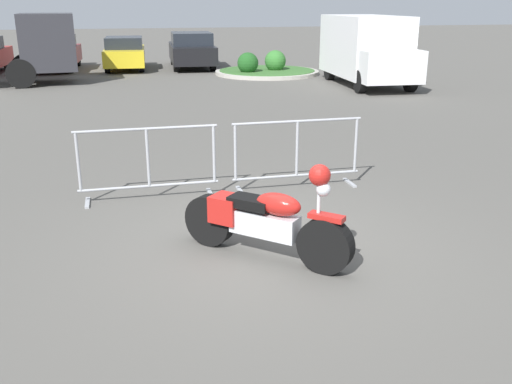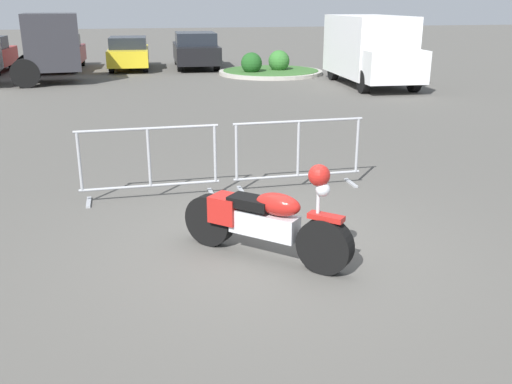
{
  "view_description": "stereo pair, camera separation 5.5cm",
  "coord_description": "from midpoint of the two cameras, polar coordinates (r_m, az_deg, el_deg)",
  "views": [
    {
      "loc": [
        -1.61,
        -5.94,
        2.76
      ],
      "look_at": [
        -0.11,
        0.17,
        0.65
      ],
      "focal_mm": 40.0,
      "sensor_mm": 36.0,
      "label": 1
    },
    {
      "loc": [
        -1.56,
        -5.96,
        2.76
      ],
      "look_at": [
        -0.11,
        0.17,
        0.65
      ],
      "focal_mm": 40.0,
      "sensor_mm": 36.0,
      "label": 2
    }
  ],
  "objects": [
    {
      "name": "ground_plane",
      "position": [
        6.75,
        1.5,
        -5.63
      ],
      "size": [
        120.0,
        120.0,
        0.0
      ],
      "primitive_type": "plane",
      "color": "#54514C"
    },
    {
      "name": "motorcycle",
      "position": [
        6.34,
        1.08,
        -2.82
      ],
      "size": [
        1.63,
        1.57,
        1.18
      ],
      "rotation": [
        0.0,
        0.0,
        -0.77
      ],
      "color": "black",
      "rests_on": "ground"
    },
    {
      "name": "crowd_barrier_near",
      "position": [
        8.37,
        -10.44,
        2.91
      ],
      "size": [
        2.03,
        0.44,
        1.07
      ],
      "rotation": [
        0.0,
        0.0,
        -0.0
      ],
      "color": "#9EA0A5",
      "rests_on": "ground"
    },
    {
      "name": "crowd_barrier_far",
      "position": [
        8.76,
        4.42,
        3.85
      ],
      "size": [
        2.03,
        0.44,
        1.07
      ],
      "rotation": [
        0.0,
        0.0,
        -0.0
      ],
      "color": "#9EA0A5",
      "rests_on": "ground"
    },
    {
      "name": "delivery_van",
      "position": [
        20.55,
        11.44,
        13.91
      ],
      "size": [
        2.27,
        5.12,
        2.31
      ],
      "rotation": [
        0.0,
        0.0,
        -1.64
      ],
      "color": "white",
      "rests_on": "ground"
    },
    {
      "name": "parked_car_maroon",
      "position": [
        26.18,
        -18.99,
        13.07
      ],
      "size": [
        1.95,
        4.29,
        1.43
      ],
      "rotation": [
        0.0,
        0.0,
        1.51
      ],
      "color": "maroon",
      "rests_on": "ground"
    },
    {
      "name": "parked_car_yellow",
      "position": [
        25.57,
        -12.54,
        13.43
      ],
      "size": [
        1.86,
        4.08,
        1.36
      ],
      "rotation": [
        0.0,
        0.0,
        1.51
      ],
      "color": "yellow",
      "rests_on": "ground"
    },
    {
      "name": "parked_car_black",
      "position": [
        25.75,
        -6.0,
        13.96
      ],
      "size": [
        2.07,
        4.55,
        1.51
      ],
      "rotation": [
        0.0,
        0.0,
        1.51
      ],
      "color": "black",
      "rests_on": "ground"
    },
    {
      "name": "pedestrian",
      "position": [
        21.43,
        11.83,
        13.2
      ],
      "size": [
        0.47,
        0.47,
        1.69
      ],
      "rotation": [
        0.0,
        0.0,
        5.66
      ],
      "color": "#262838",
      "rests_on": "ground"
    },
    {
      "name": "planter_island",
      "position": [
        23.28,
        1.41,
        12.19
      ],
      "size": [
        4.14,
        4.14,
        0.93
      ],
      "color": "#ADA89E",
      "rests_on": "ground"
    }
  ]
}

